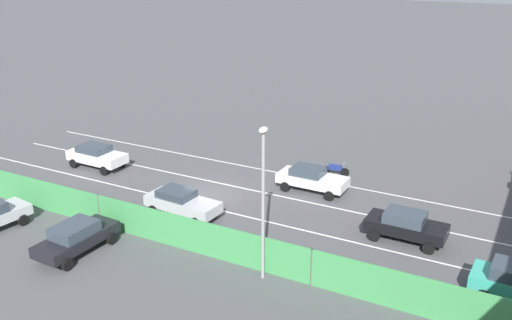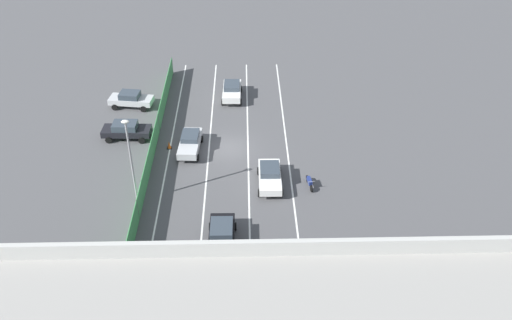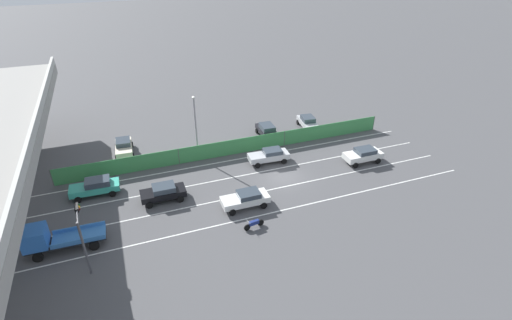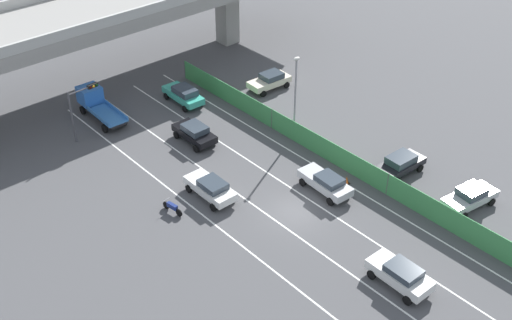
% 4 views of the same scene
% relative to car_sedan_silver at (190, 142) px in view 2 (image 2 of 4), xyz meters
% --- Properties ---
extents(ground_plane, '(300.00, 300.00, 0.00)m').
position_rel_car_sedan_silver_xyz_m(ground_plane, '(-3.45, -0.23, -0.88)').
color(ground_plane, '#4C4C4F').
extents(lane_line_left_edge, '(0.14, 42.73, 0.01)m').
position_rel_car_sedan_silver_xyz_m(lane_line_left_edge, '(-8.82, 3.13, -0.88)').
color(lane_line_left_edge, silver).
rests_on(lane_line_left_edge, ground).
extents(lane_line_mid_left, '(0.14, 42.73, 0.01)m').
position_rel_car_sedan_silver_xyz_m(lane_line_mid_left, '(-5.24, 3.13, -0.88)').
color(lane_line_mid_left, silver).
rests_on(lane_line_mid_left, ground).
extents(lane_line_mid_right, '(0.14, 42.73, 0.01)m').
position_rel_car_sedan_silver_xyz_m(lane_line_mid_right, '(-1.66, 3.13, -0.88)').
color(lane_line_mid_right, silver).
rests_on(lane_line_mid_right, ground).
extents(lane_line_right_edge, '(0.14, 42.73, 0.01)m').
position_rel_car_sedan_silver_xyz_m(lane_line_right_edge, '(1.92, 3.13, -0.88)').
color(lane_line_right_edge, silver).
rests_on(lane_line_right_edge, ground).
extents(green_fence, '(0.10, 38.83, 1.90)m').
position_rel_car_sedan_silver_xyz_m(green_fence, '(3.24, 3.13, 0.07)').
color(green_fence, '#3D8E4C').
rests_on(green_fence, ground).
extents(car_sedan_silver, '(2.17, 4.66, 1.57)m').
position_rel_car_sedan_silver_xyz_m(car_sedan_silver, '(0.00, 0.00, 0.00)').
color(car_sedan_silver, '#B7BABC').
rests_on(car_sedan_silver, ground).
extents(car_sedan_black, '(2.08, 4.27, 1.61)m').
position_rel_car_sedan_silver_xyz_m(car_sedan_black, '(-3.21, 12.32, 0.02)').
color(car_sedan_black, black).
rests_on(car_sedan_black, ground).
extents(car_hatchback_white, '(2.14, 4.33, 1.62)m').
position_rel_car_sedan_silver_xyz_m(car_hatchback_white, '(-3.65, -9.95, 0.04)').
color(car_hatchback_white, silver).
rests_on(car_hatchback_white, ground).
extents(car_sedan_white, '(2.06, 4.50, 1.55)m').
position_rel_car_sedan_silver_xyz_m(car_sedan_white, '(-6.99, 5.27, -0.00)').
color(car_sedan_white, white).
rests_on(car_sedan_white, ground).
extents(car_taxi_teal, '(2.15, 4.71, 1.69)m').
position_rel_car_sedan_silver_xyz_m(car_taxi_teal, '(0.07, 18.39, 0.06)').
color(car_taxi_teal, teal).
rests_on(car_taxi_teal, ground).
extents(motorcycle, '(0.60, 1.94, 0.93)m').
position_rel_car_sedan_silver_xyz_m(motorcycle, '(-10.26, 5.68, -0.42)').
color(motorcycle, black).
rests_on(motorcycle, ground).
extents(parked_wagon_silver, '(4.62, 2.49, 1.64)m').
position_rel_car_sedan_silver_xyz_m(parked_wagon_silver, '(6.67, -8.29, 0.02)').
color(parked_wagon_silver, '#B2B5B7').
rests_on(parked_wagon_silver, ground).
extents(parked_sedan_dark, '(4.58, 2.16, 1.64)m').
position_rel_car_sedan_silver_xyz_m(parked_sedan_dark, '(6.12, -2.24, 0.03)').
color(parked_sedan_dark, black).
rests_on(parked_sedan_dark, ground).
extents(parked_sedan_cream, '(4.40, 2.26, 1.62)m').
position_rel_car_sedan_silver_xyz_m(parked_sedan_cream, '(8.07, 15.14, 0.02)').
color(parked_sedan_cream, beige).
rests_on(parked_sedan_cream, ground).
extents(traffic_light, '(2.92, 0.45, 4.80)m').
position_rel_car_sedan_silver_xyz_m(traffic_light, '(-9.85, 19.10, 2.54)').
color(traffic_light, '#47474C').
rests_on(traffic_light, ground).
extents(street_lamp, '(0.60, 0.36, 7.53)m').
position_rel_car_sedan_silver_xyz_m(street_lamp, '(3.72, 7.30, 3.66)').
color(street_lamp, gray).
rests_on(street_lamp, ground).
extents(traffic_cone, '(0.47, 0.47, 0.70)m').
position_rel_car_sedan_silver_xyz_m(traffic_cone, '(1.97, -0.40, -0.56)').
color(traffic_cone, orange).
rests_on(traffic_cone, ground).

